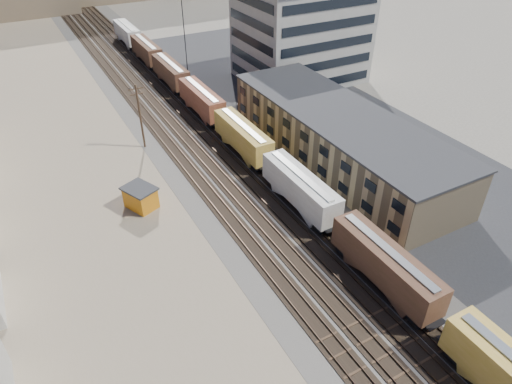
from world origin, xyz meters
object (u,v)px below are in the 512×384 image
utility_pole_north (140,115)px  parked_car_silver (472,179)px  freight_train (221,117)px  maintenance_shed (141,197)px  parked_car_blue (331,113)px

utility_pole_north → parked_car_silver: size_ratio=1.97×
freight_train → parked_car_silver: 37.71m
freight_train → maintenance_shed: bearing=-142.1°
parked_car_blue → maintenance_shed: bearing=138.4°
utility_pole_north → parked_car_blue: bearing=-9.5°
utility_pole_north → maintenance_shed: (-5.02, -14.77, -3.81)m
freight_train → parked_car_silver: size_ratio=23.58×
maintenance_shed → parked_car_blue: size_ratio=0.82×
parked_car_silver → utility_pole_north: bearing=35.9°
utility_pole_north → parked_car_silver: 47.32m
utility_pole_north → parked_car_blue: 31.89m
utility_pole_north → parked_car_blue: size_ratio=1.68×
maintenance_shed → parked_car_silver: bearing=-21.7°
maintenance_shed → parked_car_blue: maintenance_shed is taller
maintenance_shed → parked_car_silver: 43.65m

